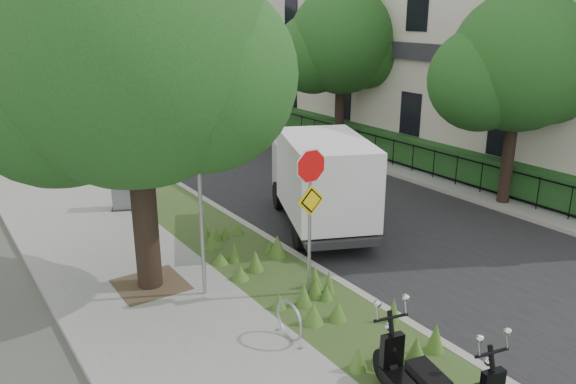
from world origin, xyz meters
The scene contains 19 objects.
ground centered at (0.00, 0.00, 0.00)m, with size 120.00×120.00×0.00m, color #4C5147.
sidewalk_near centered at (-4.25, 10.00, 0.06)m, with size 3.50×60.00×0.12m, color gray.
verge centered at (-1.50, 10.00, 0.06)m, with size 2.00×60.00×0.12m, color #344A20.
kerb_near centered at (-0.50, 10.00, 0.07)m, with size 0.20×60.00×0.13m, color #9E9991.
road centered at (3.00, 10.00, 0.01)m, with size 7.00×60.00×0.01m, color black.
kerb_far centered at (6.50, 10.00, 0.07)m, with size 0.20×60.00×0.13m, color #9E9991.
footpath_far centered at (8.20, 10.00, 0.06)m, with size 3.20×60.00×0.12m, color gray.
street_tree_main centered at (-4.08, 2.86, 4.80)m, with size 6.21×5.54×7.66m.
bare_post centered at (-3.20, 1.80, 2.12)m, with size 0.08×0.08×4.00m.
bike_hoop centered at (-2.70, -0.60, 0.50)m, with size 0.06×0.78×0.77m.
sign_assembly centered at (-1.40, 0.58, 2.33)m, with size 0.94×0.08×3.22m.
fence_far centered at (7.20, 10.00, 0.67)m, with size 0.04×24.00×1.00m.
hedge_far centered at (7.90, 10.00, 0.67)m, with size 1.00×24.00×1.10m, color #19461B.
terrace_houses centered at (11.49, 10.00, 4.16)m, with size 7.40×26.40×8.20m.
far_tree_a centered at (6.94, 2.05, 4.13)m, with size 4.60×4.10×6.22m.
far_tree_b centered at (6.94, 10.05, 4.37)m, with size 4.83×4.31×6.56m.
far_tree_c centered at (6.94, 18.04, 3.95)m, with size 4.37×3.89×5.93m.
box_truck centered at (1.22, 3.66, 1.45)m, with size 3.66×5.25×2.22m.
utility_cabinet centered at (-2.80, 7.89, 0.65)m, with size 0.98×0.83×1.11m.
Camera 1 is at (-7.62, -7.83, 5.74)m, focal length 35.00 mm.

